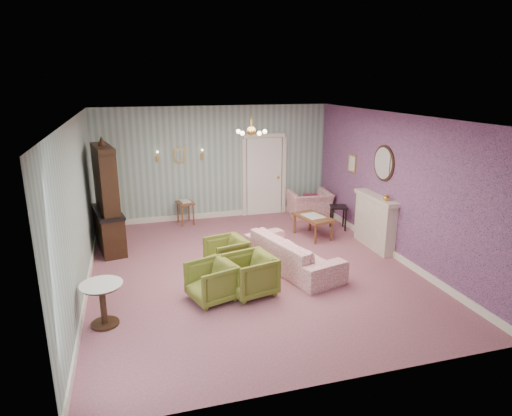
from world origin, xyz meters
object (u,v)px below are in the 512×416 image
object	(u,v)px
olive_chair_a	(212,280)
fireplace	(375,222)
olive_chair_b	(250,273)
wingback_chair	(310,200)
olive_chair_c	(226,253)
sofa_chintz	(293,247)
pedestal_table	(103,304)
coffee_table	(313,226)
side_table_black	(338,218)
dresser	(106,196)

from	to	relation	value
olive_chair_a	fireplace	world-z (taller)	fireplace
olive_chair_b	wingback_chair	size ratio (longest dim) A/B	0.73
olive_chair_c	sofa_chintz	bearing A→B (deg)	64.53
olive_chair_b	wingback_chair	distance (m)	4.67
olive_chair_a	pedestal_table	size ratio (longest dim) A/B	1.06
pedestal_table	wingback_chair	bearing A→B (deg)	39.93
olive_chair_b	sofa_chintz	world-z (taller)	sofa_chintz
coffee_table	side_table_black	size ratio (longest dim) A/B	1.70
sofa_chintz	side_table_black	distance (m)	2.68
side_table_black	dresser	bearing A→B (deg)	178.39
olive_chair_a	sofa_chintz	bearing A→B (deg)	98.19
olive_chair_c	olive_chair_a	bearing A→B (deg)	-36.86
olive_chair_c	coffee_table	bearing A→B (deg)	105.93
olive_chair_a	side_table_black	world-z (taller)	olive_chair_a
dresser	fireplace	distance (m)	5.73
olive_chair_c	coffee_table	xyz separation A→B (m)	(2.32, 1.29, -0.10)
olive_chair_b	sofa_chintz	xyz separation A→B (m)	(1.06, 0.79, 0.05)
olive_chair_c	dresser	size ratio (longest dim) A/B	0.30
olive_chair_a	side_table_black	xyz separation A→B (m)	(3.62, 2.73, -0.06)
olive_chair_c	fireplace	distance (m)	3.36
olive_chair_b	wingback_chair	xyz separation A→B (m)	(2.67, 3.83, 0.08)
sofa_chintz	coffee_table	distance (m)	1.91
olive_chair_c	sofa_chintz	xyz separation A→B (m)	(1.24, -0.27, 0.08)
olive_chair_a	olive_chair_c	bearing A→B (deg)	138.61
coffee_table	olive_chair_b	bearing A→B (deg)	-132.31
olive_chair_a	sofa_chintz	world-z (taller)	sofa_chintz
pedestal_table	fireplace	bearing A→B (deg)	17.68
olive_chair_b	pedestal_table	size ratio (longest dim) A/B	1.13
olive_chair_b	side_table_black	distance (m)	3.99
sofa_chintz	coffee_table	size ratio (longest dim) A/B	2.22
wingback_chair	fireplace	bearing A→B (deg)	105.16
olive_chair_c	pedestal_table	size ratio (longest dim) A/B	1.05
dresser	side_table_black	distance (m)	5.38
olive_chair_b	fireplace	size ratio (longest dim) A/B	0.55
olive_chair_c	wingback_chair	distance (m)	3.97
olive_chair_a	coffee_table	bearing A→B (deg)	112.84
dresser	coffee_table	xyz separation A→B (m)	(4.49, -0.49, -0.93)
coffee_table	side_table_black	world-z (taller)	side_table_black
olive_chair_b	side_table_black	size ratio (longest dim) A/B	1.31
olive_chair_a	dresser	xyz separation A→B (m)	(-1.68, 2.88, 0.83)
olive_chair_b	coffee_table	bearing A→B (deg)	124.25
olive_chair_a	dresser	world-z (taller)	dresser
wingback_chair	coffee_table	size ratio (longest dim) A/B	1.06
sofa_chintz	side_table_black	size ratio (longest dim) A/B	3.77
fireplace	pedestal_table	world-z (taller)	fireplace
coffee_table	pedestal_table	bearing A→B (deg)	-148.75
olive_chair_c	fireplace	xyz separation A→B (m)	(3.34, 0.32, 0.23)
fireplace	olive_chair_b	bearing A→B (deg)	-156.38
sofa_chintz	fireplace	xyz separation A→B (m)	(2.10, 0.59, 0.15)
olive_chair_c	side_table_black	bearing A→B (deg)	104.39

